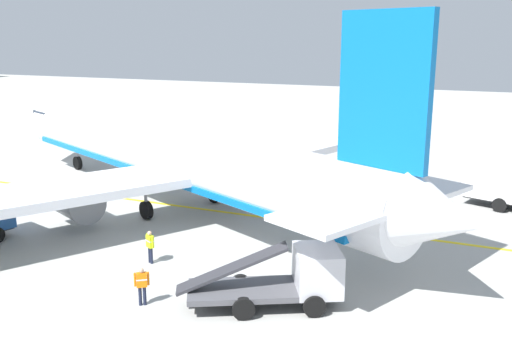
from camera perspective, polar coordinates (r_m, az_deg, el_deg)
airliner_foreground at (r=36.56m, az=-8.40°, el=1.45°), size 33.02×39.17×11.90m
service_truck_baggage at (r=23.73m, az=3.48°, el=-10.73°), size 4.85×6.62×2.66m
cargo_container_near at (r=39.45m, az=11.19°, el=-1.41°), size 2.09×2.09×2.02m
crew_marshaller at (r=45.19m, az=14.27°, el=0.30°), size 0.59×0.39×1.61m
crew_loader_left at (r=24.21m, az=-11.37°, el=-11.02°), size 0.45×0.53×1.65m
crew_loader_right at (r=28.34m, az=-10.57°, el=-7.27°), size 0.42×0.57×1.65m
apron_guide_line at (r=35.61m, az=-1.78°, el=-4.37°), size 0.30×60.00×0.01m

